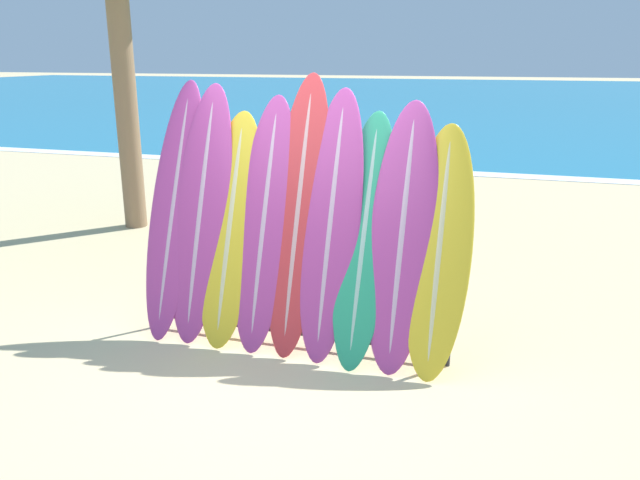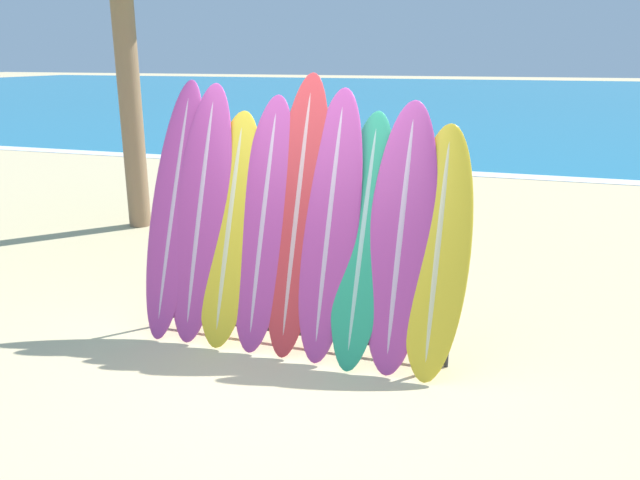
% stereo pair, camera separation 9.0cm
% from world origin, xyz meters
% --- Properties ---
extents(ground_plane, '(160.00, 160.00, 0.00)m').
position_xyz_m(ground_plane, '(0.00, 0.00, 0.00)').
color(ground_plane, '#CCB789').
extents(ocean_water, '(120.00, 60.00, 0.01)m').
position_xyz_m(ocean_water, '(0.00, 39.00, 0.00)').
color(ocean_water, teal).
rests_on(ocean_water, ground_plane).
extents(surfboard_rack, '(2.87, 0.04, 0.78)m').
position_xyz_m(surfboard_rack, '(0.03, 0.26, 0.43)').
color(surfboard_rack, '#28282D').
rests_on(surfboard_rack, ground_plane).
extents(surfboard_slot_0, '(0.50, 1.02, 2.39)m').
position_xyz_m(surfboard_slot_0, '(-1.23, 0.40, 1.19)').
color(surfboard_slot_0, '#B23D8E').
rests_on(surfboard_slot_0, ground_plane).
extents(surfboard_slot_1, '(0.56, 0.93, 2.36)m').
position_xyz_m(surfboard_slot_1, '(-0.94, 0.38, 1.18)').
color(surfboard_slot_1, '#B23D8E').
rests_on(surfboard_slot_1, ground_plane).
extents(surfboard_slot_2, '(0.58, 0.88, 2.11)m').
position_xyz_m(surfboard_slot_2, '(-0.63, 0.34, 1.06)').
color(surfboard_slot_2, yellow).
rests_on(surfboard_slot_2, ground_plane).
extents(surfboard_slot_3, '(0.53, 0.92, 2.27)m').
position_xyz_m(surfboard_slot_3, '(-0.29, 0.37, 1.13)').
color(surfboard_slot_3, '#B23D8E').
rests_on(surfboard_slot_3, ground_plane).
extents(surfboard_slot_4, '(0.52, 0.98, 2.47)m').
position_xyz_m(surfboard_slot_4, '(0.02, 0.41, 1.23)').
color(surfboard_slot_4, red).
rests_on(surfboard_slot_4, ground_plane).
extents(surfboard_slot_5, '(0.53, 0.98, 2.34)m').
position_xyz_m(surfboard_slot_5, '(0.34, 0.38, 1.17)').
color(surfboard_slot_5, '#B23D8E').
rests_on(surfboard_slot_5, ground_plane).
extents(surfboard_slot_6, '(0.51, 1.06, 2.14)m').
position_xyz_m(surfboard_slot_6, '(0.65, 0.37, 1.07)').
color(surfboard_slot_6, '#289E70').
rests_on(surfboard_slot_6, ground_plane).
extents(surfboard_slot_7, '(0.58, 1.00, 2.25)m').
position_xyz_m(surfboard_slot_7, '(0.98, 0.37, 1.12)').
color(surfboard_slot_7, '#B23D8E').
rests_on(surfboard_slot_7, ground_plane).
extents(surfboard_slot_8, '(0.55, 0.98, 2.06)m').
position_xyz_m(surfboard_slot_8, '(1.31, 0.34, 1.03)').
color(surfboard_slot_8, yellow).
rests_on(surfboard_slot_8, ground_plane).
extents(person_near_water, '(0.20, 0.25, 1.53)m').
position_xyz_m(person_near_water, '(-1.62, 8.07, 0.83)').
color(person_near_water, '#846047').
rests_on(person_near_water, ground_plane).
extents(person_mid_beach, '(0.26, 0.21, 1.55)m').
position_xyz_m(person_mid_beach, '(-0.54, 6.25, 0.85)').
color(person_mid_beach, '#846047').
rests_on(person_mid_beach, ground_plane).
extents(person_far_left, '(0.31, 0.28, 1.79)m').
position_xyz_m(person_far_left, '(-1.21, 5.21, 0.98)').
color(person_far_left, '#846047').
rests_on(person_far_left, ground_plane).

